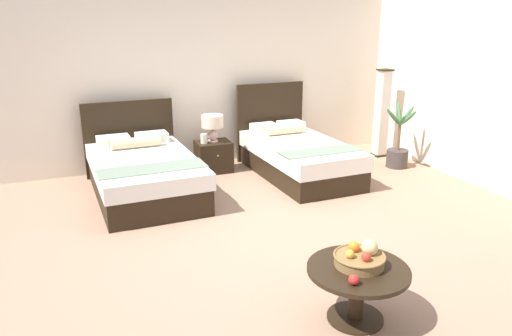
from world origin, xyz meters
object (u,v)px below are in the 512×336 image
Objects in this scene: table_lamp at (212,124)px; vase at (204,139)px; bed_near_window at (144,173)px; potted_palm at (398,150)px; coffee_table at (357,282)px; loose_apple at (354,280)px; bed_near_corner at (297,155)px; fruit_bowl at (360,258)px; floor_lamp_corner at (382,114)px; nightstand at (214,157)px.

table_lamp is 2.79× the size of vase.
bed_near_window is 3.95m from potted_palm.
loose_apple is (-0.17, -0.20, 0.16)m from coffee_table.
bed_near_corner is at bearing -29.63° from table_lamp.
coffee_table is at bearing -72.90° from bed_near_window.
bed_near_corner reaches higher than potted_palm.
bed_near_corner is at bearing 0.23° from bed_near_window.
bed_near_window reaches higher than fruit_bowl.
coffee_table is at bearing -127.36° from floor_lamp_corner.
nightstand is 3.54× the size of vase.
coffee_table is at bearing -91.25° from table_lamp.
bed_near_window is 2.29m from bed_near_corner.
fruit_bowl is (0.03, 0.04, 0.19)m from coffee_table.
bed_near_window is at bearing -149.90° from vase.
bed_near_window is 2.10× the size of potted_palm.
floor_lamp_corner is (2.90, -0.21, 0.50)m from nightstand.
floor_lamp_corner reaches higher than potted_palm.
bed_near_corner is 14.70× the size of vase.
table_lamp is at bearing 21.01° from vase.
bed_near_window reaches higher than table_lamp.
vase is at bearing 90.92° from coffee_table.
loose_apple is at bearing -76.21° from bed_near_window.
floor_lamp_corner reaches higher than nightstand.
potted_palm is at bearing -8.47° from bed_near_corner.
fruit_bowl reaches higher than nightstand.
bed_near_corner is 1.47× the size of floor_lamp_corner.
vase reaches higher than nightstand.
bed_near_corner reaches higher than coffee_table.
table_lamp is 0.51× the size of coffee_table.
nightstand is (1.17, 0.63, -0.07)m from bed_near_window.
loose_apple is (-0.26, -4.35, -0.25)m from table_lamp.
bed_near_window is 4.15× the size of nightstand.
floor_lamp_corner is at bearing 52.47° from loose_apple.
bed_near_window is 27.37× the size of loose_apple.
nightstand is 1.27× the size of table_lamp.
potted_palm is at bearing -101.15° from floor_lamp_corner.
floor_lamp_corner reaches higher than vase.
loose_apple is at bearing -131.45° from fruit_bowl.
table_lamp is at bearing 90.00° from nightstand.
bed_near_corner is at bearing -167.10° from floor_lamp_corner.
floor_lamp_corner is at bearing 52.71° from fruit_bowl.
floor_lamp_corner is (1.78, 0.41, 0.43)m from bed_near_corner.
floor_lamp_corner reaches higher than fruit_bowl.
table_lamp is at bearing 175.47° from floor_lamp_corner.
table_lamp is 2.91m from floor_lamp_corner.
vase is 0.18× the size of coffee_table.
vase reaches higher than coffee_table.
bed_near_window is 5.28× the size of table_lamp.
floor_lamp_corner is (2.90, -0.23, -0.01)m from table_lamp.
potted_palm is (2.77, -0.88, -0.47)m from table_lamp.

